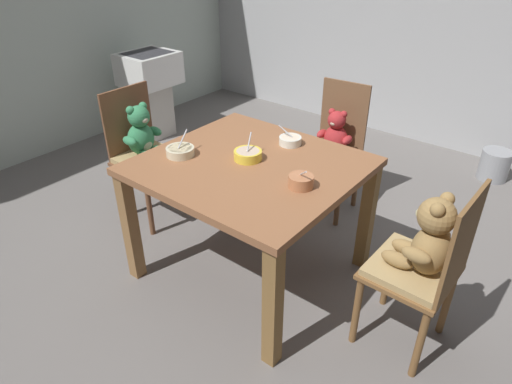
# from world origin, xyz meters

# --- Properties ---
(ground_plane) EXTENTS (5.20, 5.20, 0.04)m
(ground_plane) POSITION_xyz_m (0.00, 0.00, -0.02)
(ground_plane) COLOR slate
(dining_table) EXTENTS (1.12, 1.04, 0.74)m
(dining_table) POSITION_xyz_m (0.00, 0.00, 0.63)
(dining_table) COLOR brown
(dining_table) RESTS_ON ground_plane
(teddy_chair_near_left) EXTENTS (0.40, 0.42, 0.92)m
(teddy_chair_near_left) POSITION_xyz_m (-0.98, 0.04, 0.54)
(teddy_chair_near_left) COLOR brown
(teddy_chair_near_left) RESTS_ON ground_plane
(teddy_chair_near_right) EXTENTS (0.39, 0.42, 0.92)m
(teddy_chair_near_right) POSITION_xyz_m (0.97, 0.05, 0.57)
(teddy_chair_near_right) COLOR brown
(teddy_chair_near_right) RESTS_ON ground_plane
(teddy_chair_far_center) EXTENTS (0.40, 0.40, 0.92)m
(teddy_chair_far_center) POSITION_xyz_m (-0.00, 0.94, 0.52)
(teddy_chair_far_center) COLOR brown
(teddy_chair_far_center) RESTS_ON ground_plane
(porridge_bowl_white_far_center) EXTENTS (0.14, 0.13, 0.11)m
(porridge_bowl_white_far_center) POSITION_xyz_m (0.03, 0.33, 0.76)
(porridge_bowl_white_far_center) COLOR silver
(porridge_bowl_white_far_center) RESTS_ON dining_table
(porridge_bowl_yellow_center) EXTENTS (0.15, 0.16, 0.13)m
(porridge_bowl_yellow_center) POSITION_xyz_m (-0.04, 0.03, 0.76)
(porridge_bowl_yellow_center) COLOR yellow
(porridge_bowl_yellow_center) RESTS_ON dining_table
(porridge_bowl_terracotta_near_right) EXTENTS (0.12, 0.12, 0.12)m
(porridge_bowl_terracotta_near_right) POSITION_xyz_m (0.36, -0.04, 0.77)
(porridge_bowl_terracotta_near_right) COLOR #B67149
(porridge_bowl_terracotta_near_right) RESTS_ON dining_table
(porridge_bowl_cream_near_left) EXTENTS (0.16, 0.17, 0.12)m
(porridge_bowl_cream_near_left) POSITION_xyz_m (-0.36, -0.17, 0.76)
(porridge_bowl_cream_near_left) COLOR beige
(porridge_bowl_cream_near_left) RESTS_ON dining_table
(sink_basin) EXTENTS (0.44, 0.49, 0.82)m
(sink_basin) POSITION_xyz_m (-2.05, 1.01, 0.54)
(sink_basin) COLOR #B7B2A8
(sink_basin) RESTS_ON ground_plane
(metal_pail) EXTENTS (0.24, 0.24, 0.25)m
(metal_pail) POSITION_xyz_m (0.86, 2.15, 0.13)
(metal_pail) COLOR #93969B
(metal_pail) RESTS_ON ground_plane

